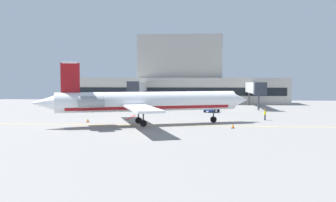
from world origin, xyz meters
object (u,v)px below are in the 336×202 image
object	(u,v)px
regional_jet	(145,102)
marshaller	(265,114)
baggage_tug	(211,108)
pushback_tractor	(140,103)

from	to	relation	value
regional_jet	marshaller	bearing A→B (deg)	22.10
regional_jet	baggage_tug	bearing A→B (deg)	63.79
baggage_tug	marshaller	world-z (taller)	baggage_tug
regional_jet	marshaller	world-z (taller)	regional_jet
baggage_tug	marshaller	distance (m)	15.11
pushback_tractor	regional_jet	bearing A→B (deg)	-79.04
baggage_tug	pushback_tractor	size ratio (longest dim) A/B	1.09
regional_jet	baggage_tug	xyz separation A→B (m)	(9.90, 20.10, -2.34)
baggage_tug	marshaller	size ratio (longest dim) A/B	2.17
baggage_tug	regional_jet	bearing A→B (deg)	-116.21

